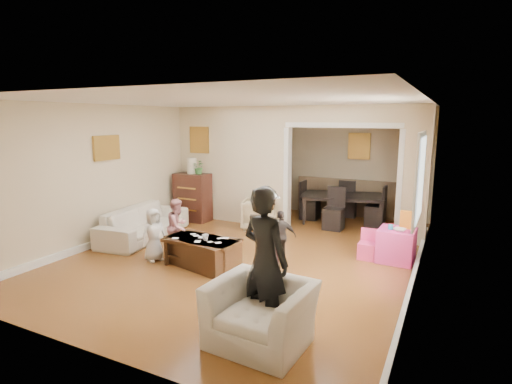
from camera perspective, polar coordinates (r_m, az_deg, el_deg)
The scene contains 27 objects.
floor at distance 7.22m, azimuth -0.71°, elevation -8.49°, with size 7.00×7.00×0.00m, color #945326.
partition_left at distance 9.12m, azimuth -3.30°, elevation 3.86°, with size 2.75×0.18×2.60m, color #C5B590.
partition_right at distance 7.98m, azimuth 21.55°, elevation 2.21°, with size 0.55×0.18×2.60m, color #C5B590.
partition_header at distance 8.13m, azimuth 12.24°, elevation 10.79°, with size 2.22×0.18×0.35m, color #C5B590.
window_pane at distance 5.75m, azimuth 22.32°, elevation 1.76°, with size 0.03×0.95×1.10m, color white.
framed_art_partition at distance 9.43m, azimuth -8.04°, elevation 7.34°, with size 0.45×0.03×0.55m, color brown.
framed_art_sofa_wall at distance 8.01m, azimuth -20.46°, elevation 5.91°, with size 0.03×0.55×0.40m, color brown.
framed_art_alcove at distance 9.75m, azimuth 14.46°, elevation 6.33°, with size 0.45×0.03×0.55m, color brown.
sofa at distance 8.26m, azimuth -15.60°, elevation -4.23°, with size 2.10×0.82×0.61m, color beige.
armchair_back at distance 8.60m, azimuth 0.48°, elevation -3.15°, with size 0.69×0.71×0.64m, color #C7B48A.
armchair_front at distance 4.38m, azimuth 0.69°, elevation -16.89°, with size 1.01×0.88×0.66m, color beige.
dresser at distance 9.36m, azimuth -8.98°, elevation -0.74°, with size 0.80×0.45×1.10m, color #351610.
table_lamp at distance 9.25m, azimuth -9.11°, elevation 3.70°, with size 0.22×0.22×0.36m, color beige.
potted_plant at distance 9.14m, azimuth -8.08°, elevation 3.54°, with size 0.29×0.25×0.33m, color #3D7634.
coffee_table at distance 6.56m, azimuth -7.65°, elevation -8.48°, with size 1.19×0.60×0.45m, color #351F11.
coffee_cup at distance 6.39m, azimuth -7.21°, elevation -6.44°, with size 0.10×0.10×0.10m, color silver.
play_table at distance 7.08m, azimuth 19.32°, elevation -7.15°, with size 0.57×0.57×0.55m, color #F941AE.
cereal_box at distance 7.05m, azimuth 20.60°, elevation -3.72°, with size 0.20×0.07×0.30m, color gold.
cyan_cup at distance 6.95m, azimuth 18.60°, elevation -4.72°, with size 0.08×0.08×0.08m, color teal.
toy_block at distance 7.12m, azimuth 18.63°, elevation -4.49°, with size 0.08×0.06×0.05m, color red.
play_bowl at distance 6.88m, azimuth 19.76°, elevation -5.10°, with size 0.20×0.20×0.05m, color white.
dining_table at distance 9.32m, azimuth 12.05°, elevation -2.33°, with size 1.81×1.01×0.64m, color black.
adult_person at distance 4.41m, azimuth 1.33°, elevation -9.67°, with size 0.60×0.39×1.65m, color black.
child_kneel_a at distance 6.88m, azimuth -14.32°, elevation -5.91°, with size 0.43×0.28×0.88m, color silver.
child_kneel_b at distance 7.11m, azimuth -11.06°, elevation -4.84°, with size 0.48×0.37×0.98m, color #C77C7F.
child_toddler at distance 6.65m, azimuth 3.55°, elevation -6.28°, with size 0.50×0.21×0.86m, color black.
craft_papers at distance 6.49m, azimuth -7.54°, elevation -6.59°, with size 0.86×0.47×0.00m.
Camera 1 is at (3.10, -6.08, 2.33)m, focal length 28.13 mm.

